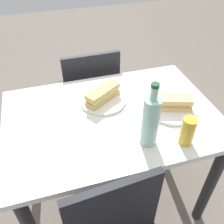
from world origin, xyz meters
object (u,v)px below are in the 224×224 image
baguette_sandwich_near (103,94)px  plate_far (172,109)px  dining_table (112,132)px  knife_far (168,101)px  chair_far (90,93)px  baguette_sandwich_far (173,103)px  plate_near (103,100)px  beer_glass (188,131)px  knife_near (94,96)px  water_bottle (150,121)px

baguette_sandwich_near → plate_far: 0.37m
dining_table → knife_far: size_ratio=6.46×
dining_table → chair_far: chair_far is taller
plate_far → baguette_sandwich_far: size_ratio=1.25×
plate_near → plate_far: size_ratio=1.00×
chair_far → knife_far: 0.70m
chair_far → plate_far: bearing=-63.4°
chair_far → beer_glass: beer_glass is taller
baguette_sandwich_far → dining_table: bearing=170.4°
plate_near → knife_far: size_ratio=1.49×
baguette_sandwich_near → beer_glass: bearing=-54.8°
dining_table → knife_near: (-0.05, 0.16, 0.14)m
water_bottle → dining_table: bearing=114.5°
knife_far → beer_glass: beer_glass is taller
knife_near → baguette_sandwich_near: bearing=-45.6°
baguette_sandwich_far → chair_far: bearing=116.6°
beer_glass → knife_far: bearing=79.2°
plate_near → beer_glass: (0.28, -0.40, 0.06)m
dining_table → plate_near: 0.18m
knife_near → beer_glass: 0.54m
chair_far → knife_near: (-0.06, -0.40, 0.27)m
baguette_sandwich_near → baguette_sandwich_far: bearing=-28.2°
knife_far → knife_near: bearing=157.3°
plate_far → knife_far: size_ratio=1.49×
knife_near → plate_far: knife_near is taller
plate_near → plate_far: same height
plate_near → baguette_sandwich_far: baguette_sandwich_far is taller
knife_near → beer_glass: beer_glass is taller
dining_table → baguette_sandwich_far: bearing=-9.6°
plate_near → baguette_sandwich_far: (0.33, -0.17, 0.04)m
baguette_sandwich_near → knife_near: (-0.04, 0.04, -0.03)m
baguette_sandwich_far → water_bottle: water_bottle is taller
baguette_sandwich_far → beer_glass: bearing=-101.8°
plate_near → beer_glass: beer_glass is taller
baguette_sandwich_near → knife_near: baguette_sandwich_near is taller
knife_far → dining_table: bearing=-178.9°
chair_far → knife_near: chair_far is taller
baguette_sandwich_near → water_bottle: bearing=-71.1°
plate_far → knife_far: bearing=83.2°
chair_far → water_bottle: (0.10, -0.79, 0.38)m
baguette_sandwich_near → plate_far: (0.33, -0.17, -0.04)m
water_bottle → plate_far: bearing=39.7°
dining_table → plate_far: (0.31, -0.05, 0.13)m
water_bottle → knife_far: bearing=47.1°
baguette_sandwich_far → baguette_sandwich_near: bearing=151.8°
dining_table → water_bottle: water_bottle is taller
baguette_sandwich_near → knife_far: size_ratio=1.25×
plate_far → water_bottle: (-0.21, -0.17, 0.12)m
dining_table → baguette_sandwich_far: 0.36m
chair_far → beer_glass: 0.94m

